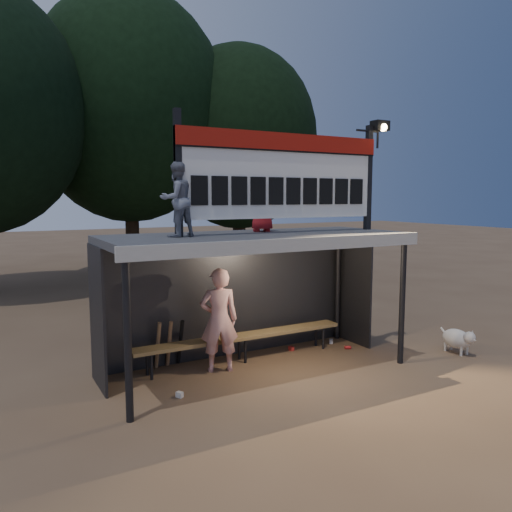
% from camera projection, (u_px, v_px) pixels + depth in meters
% --- Properties ---
extents(ground, '(80.00, 80.00, 0.00)m').
position_uv_depth(ground, '(257.00, 370.00, 8.46)').
color(ground, brown).
rests_on(ground, ground).
extents(player, '(0.74, 0.59, 1.76)m').
position_uv_depth(player, '(219.00, 320.00, 8.34)').
color(player, white).
rests_on(player, ground).
extents(child_a, '(0.64, 0.56, 1.13)m').
position_uv_depth(child_a, '(177.00, 200.00, 7.46)').
color(child_a, slate).
rests_on(child_a, dugout_shelter).
extents(child_b, '(0.55, 0.42, 1.02)m').
position_uv_depth(child_b, '(262.00, 202.00, 8.66)').
color(child_b, '#B21B21').
rests_on(child_b, dugout_shelter).
extents(dugout_shelter, '(5.10, 2.08, 2.32)m').
position_uv_depth(dugout_shelter, '(250.00, 261.00, 8.46)').
color(dugout_shelter, '#3E3E41').
rests_on(dugout_shelter, ground).
extents(scoreboard_assembly, '(4.10, 0.27, 1.99)m').
position_uv_depth(scoreboard_assembly, '(287.00, 173.00, 8.33)').
color(scoreboard_assembly, black).
rests_on(scoreboard_assembly, dugout_shelter).
extents(bench, '(4.00, 0.35, 0.48)m').
position_uv_depth(bench, '(242.00, 337.00, 8.89)').
color(bench, olive).
rests_on(bench, ground).
extents(tree_mid, '(7.22, 7.22, 10.36)m').
position_uv_depth(tree_mid, '(129.00, 108.00, 18.22)').
color(tree_mid, black).
rests_on(tree_mid, ground).
extents(tree_right, '(6.08, 6.08, 8.72)m').
position_uv_depth(tree_right, '(239.00, 138.00, 19.38)').
color(tree_right, black).
rests_on(tree_right, ground).
extents(dog, '(0.36, 0.81, 0.49)m').
position_uv_depth(dog, '(458.00, 339.00, 9.35)').
color(dog, beige).
rests_on(dog, ground).
extents(bats, '(0.47, 0.32, 0.84)m').
position_uv_depth(bats, '(169.00, 344.00, 8.52)').
color(bats, '#996F47').
rests_on(bats, ground).
extents(litter, '(4.22, 1.32, 0.08)m').
position_uv_depth(litter, '(265.00, 359.00, 8.93)').
color(litter, '#B5251F').
rests_on(litter, ground).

